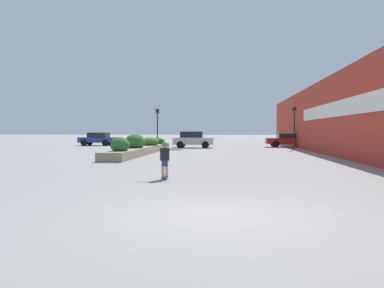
# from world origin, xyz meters

# --- Properties ---
(ground_plane) EXTENTS (300.00, 300.00, 0.00)m
(ground_plane) POSITION_xyz_m (0.00, 0.00, 0.00)
(ground_plane) COLOR gray
(building_wall_right) EXTENTS (0.67, 48.89, 5.44)m
(building_wall_right) POSITION_xyz_m (7.37, 22.25, 2.72)
(building_wall_right) COLOR #B23323
(building_wall_right) RESTS_ON ground_plane
(planter_box) EXTENTS (1.65, 15.98, 1.46)m
(planter_box) POSITION_xyz_m (-6.07, 19.71, 0.46)
(planter_box) COLOR gray
(planter_box) RESTS_ON ground_plane
(skateboard) EXTENTS (0.26, 0.74, 0.09)m
(skateboard) POSITION_xyz_m (-1.93, 5.36, 0.07)
(skateboard) COLOR navy
(skateboard) RESTS_ON ground_plane
(skateboarder) EXTENTS (1.14, 0.21, 1.22)m
(skateboarder) POSITION_xyz_m (-1.93, 5.36, 0.83)
(skateboarder) COLOR tan
(skateboarder) RESTS_ON skateboard
(car_leftmost) EXTENTS (3.97, 1.95, 1.48)m
(car_leftmost) POSITION_xyz_m (-14.58, 33.84, 0.79)
(car_leftmost) COLOR navy
(car_leftmost) RESTS_ON ground_plane
(car_center_left) EXTENTS (3.94, 1.93, 1.62)m
(car_center_left) POSITION_xyz_m (-3.23, 29.38, 0.84)
(car_center_left) COLOR #BCBCC1
(car_center_left) RESTS_ON ground_plane
(car_center_right) EXTENTS (4.58, 1.99, 1.41)m
(car_center_right) POSITION_xyz_m (6.49, 31.76, 0.77)
(car_center_right) COLOR maroon
(car_center_right) RESTS_ON ground_plane
(traffic_light_left) EXTENTS (0.28, 0.30, 3.70)m
(traffic_light_left) POSITION_xyz_m (-6.23, 26.35, 2.50)
(traffic_light_left) COLOR black
(traffic_light_left) RESTS_ON ground_plane
(traffic_light_right) EXTENTS (0.28, 0.30, 3.78)m
(traffic_light_right) POSITION_xyz_m (6.05, 26.20, 2.55)
(traffic_light_right) COLOR black
(traffic_light_right) RESTS_ON ground_plane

